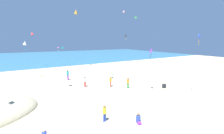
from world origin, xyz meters
TOP-DOWN VIEW (x-y plane):
  - ground_plane at (0.00, 10.00)m, footprint 120.00×120.00m
  - ocean_water at (0.00, 56.40)m, footprint 120.00×60.00m
  - beach_chair_far_right at (6.52, 1.88)m, footprint 0.80×0.80m
  - beach_chair_mid_beach at (-5.00, 9.67)m, footprint 0.57×0.72m
  - cooler_box at (2.61, 10.17)m, footprint 0.66×0.65m
  - person_1 at (-4.57, -1.27)m, footprint 0.35×0.35m
  - person_2 at (-4.62, 12.87)m, footprint 0.43×0.43m
  - person_3 at (0.06, 6.08)m, footprint 0.40×0.40m
  - person_4 at (-2.22, -2.75)m, footprint 0.55×0.71m
  - person_5 at (1.92, 4.33)m, footprint 0.40×0.40m
  - person_6 at (-3.21, 7.86)m, footprint 0.42×0.42m
  - kite_white at (-10.56, 17.00)m, footprint 0.83×0.88m
  - kite_green at (7.90, 10.37)m, footprint 0.56×0.64m
  - kite_orange at (0.00, 22.78)m, footprint 1.26×1.23m
  - kite_pink at (13.65, 22.80)m, footprint 0.87×0.81m
  - kite_magenta at (-3.94, 27.18)m, footprint 0.57×0.61m
  - kite_purple at (3.27, 1.62)m, footprint 0.28×0.60m
  - kite_red at (-9.48, 29.36)m, footprint 0.86×0.98m
  - kite_teal at (-2.22, 31.10)m, footprint 0.75×0.14m
  - kite_blue at (7.06, -1.84)m, footprint 0.57×0.12m
  - kite_black at (6.29, 11.26)m, footprint 0.51×0.46m

SIDE VIEW (x-z plane):
  - ground_plane at x=0.00m, z-range 0.00..0.00m
  - ocean_water at x=0.00m, z-range 0.00..0.05m
  - cooler_box at x=2.61m, z-range 0.00..0.26m
  - beach_chair_mid_beach at x=-5.00m, z-range -0.01..0.55m
  - beach_chair_far_right at x=6.52m, z-range -0.01..0.60m
  - person_4 at x=-2.22m, z-range -0.10..0.69m
  - person_1 at x=-4.57m, z-range 0.11..1.55m
  - person_5 at x=1.92m, z-range 0.11..1.60m
  - person_6 at x=-3.21m, z-range 0.12..1.64m
  - person_3 at x=0.06m, z-range 0.12..1.65m
  - person_2 at x=-4.62m, z-range 0.14..1.90m
  - kite_teal at x=-2.22m, z-range 3.88..5.47m
  - kite_magenta at x=-3.94m, z-range 4.54..5.54m
  - kite_purple at x=3.27m, z-range 4.72..6.02m
  - kite_white at x=-10.56m, z-range 5.45..7.15m
  - kite_blue at x=7.06m, z-range 6.43..7.69m
  - kite_black at x=6.29m, z-range 7.15..8.26m
  - kite_red at x=-9.48m, z-range 7.67..9.42m
  - kite_green at x=7.90m, z-range 10.24..11.75m
  - kite_orange at x=0.00m, z-range 12.65..14.19m
  - kite_pink at x=13.65m, z-range 14.35..15.67m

